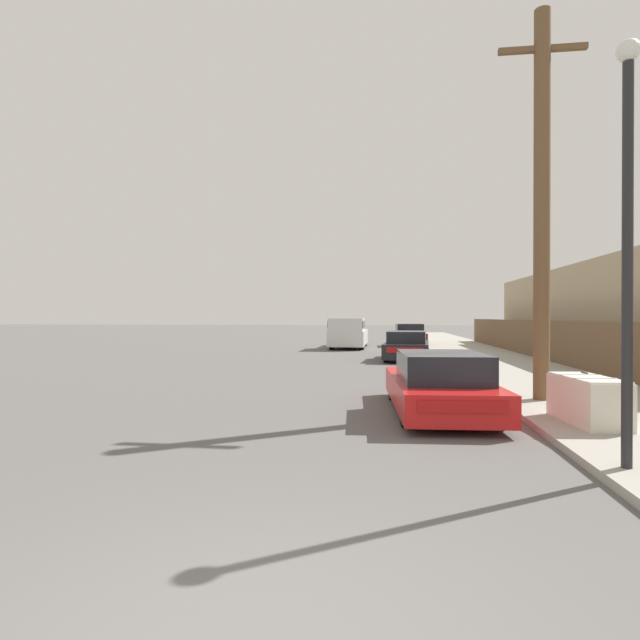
% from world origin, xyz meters
% --- Properties ---
extents(sidewalk_curb, '(4.20, 63.00, 0.12)m').
position_xyz_m(sidewalk_curb, '(5.30, 23.50, 0.06)').
color(sidewalk_curb, '#9E998E').
rests_on(sidewalk_curb, ground).
extents(discarded_fridge, '(0.84, 1.62, 0.79)m').
position_xyz_m(discarded_fridge, '(4.09, 6.12, 0.50)').
color(discarded_fridge, silver).
rests_on(discarded_fridge, sidewalk_curb).
extents(parked_sports_car_red, '(2.03, 4.52, 1.20)m').
position_xyz_m(parked_sports_car_red, '(1.81, 7.30, 0.55)').
color(parked_sports_car_red, red).
rests_on(parked_sports_car_red, ground).
extents(car_parked_mid, '(2.18, 4.30, 1.26)m').
position_xyz_m(car_parked_mid, '(1.72, 19.28, 0.59)').
color(car_parked_mid, black).
rests_on(car_parked_mid, ground).
extents(car_parked_far, '(2.01, 4.75, 1.43)m').
position_xyz_m(car_parked_far, '(2.30, 29.67, 0.67)').
color(car_parked_far, '#5B1E19').
rests_on(car_parked_far, ground).
extents(pickup_truck, '(2.07, 5.90, 1.79)m').
position_xyz_m(pickup_truck, '(-1.39, 27.09, 0.90)').
color(pickup_truck, silver).
rests_on(pickup_truck, ground).
extents(utility_pole, '(1.80, 0.33, 8.25)m').
position_xyz_m(utility_pole, '(4.06, 8.48, 4.33)').
color(utility_pole, brown).
rests_on(utility_pole, sidewalk_curb).
extents(street_lamp, '(0.26, 0.26, 4.96)m').
position_xyz_m(street_lamp, '(3.55, 3.58, 2.98)').
color(street_lamp, '#232326').
rests_on(street_lamp, sidewalk_curb).
extents(wooden_fence, '(0.08, 36.38, 1.60)m').
position_xyz_m(wooden_fence, '(7.25, 16.49, 0.92)').
color(wooden_fence, brown).
rests_on(wooden_fence, sidewalk_curb).
extents(building_right_house, '(6.00, 22.44, 4.12)m').
position_xyz_m(building_right_house, '(11.65, 20.63, 2.06)').
color(building_right_house, tan).
rests_on(building_right_house, ground).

